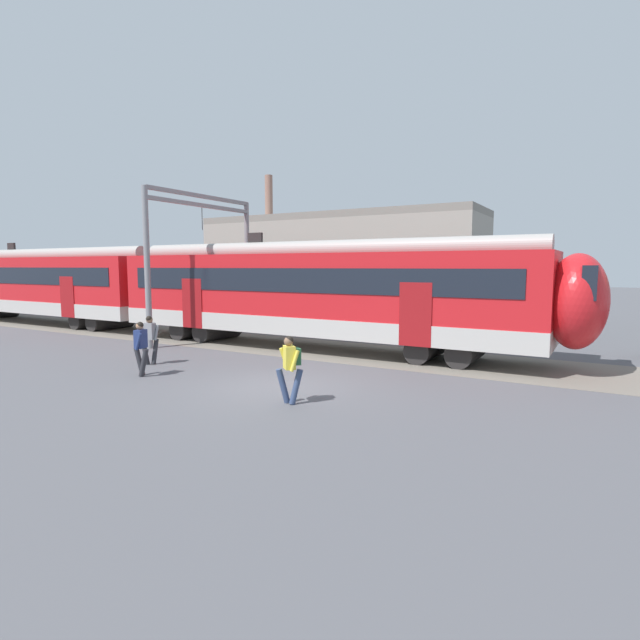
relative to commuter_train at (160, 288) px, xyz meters
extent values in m
plane|color=#515156|center=(11.09, -5.99, -2.25)|extent=(160.00, 160.00, 0.00)
cube|color=slate|center=(-2.48, 0.00, -2.25)|extent=(80.00, 4.40, 0.01)
cube|color=#B7B2AD|center=(8.52, 0.00, -1.20)|extent=(18.00, 3.06, 0.70)
cube|color=red|center=(8.52, 0.00, 0.35)|extent=(18.00, 3.00, 2.40)
cube|color=black|center=(8.52, -1.51, 0.55)|extent=(16.56, 0.03, 0.90)
cube|color=maroon|center=(13.47, -1.52, -0.50)|extent=(1.10, 0.04, 2.10)
cube|color=maroon|center=(3.57, -1.52, -0.50)|extent=(1.10, 0.04, 2.10)
cylinder|color=#9C9793|center=(8.52, 0.00, 1.73)|extent=(17.64, 0.70, 0.70)
cube|color=black|center=(5.82, 0.00, 2.28)|extent=(0.70, 0.12, 0.40)
cylinder|color=black|center=(14.80, 0.00, -1.80)|extent=(0.90, 2.40, 0.90)
cylinder|color=black|center=(13.40, 0.00, -1.80)|extent=(0.90, 2.40, 0.90)
cylinder|color=black|center=(3.64, 0.00, -1.80)|extent=(0.90, 2.40, 0.90)
cylinder|color=black|center=(2.24, 0.00, -1.80)|extent=(0.90, 2.40, 0.90)
ellipsoid|color=red|center=(18.07, 0.00, 0.00)|extent=(1.80, 2.85, 2.95)
cube|color=black|center=(18.42, 0.00, 0.60)|extent=(0.40, 2.40, 1.00)
cube|color=#B7B2AD|center=(-10.08, 0.00, -1.20)|extent=(18.00, 3.06, 0.70)
cube|color=red|center=(-10.08, 0.00, 0.35)|extent=(18.00, 3.00, 2.40)
cube|color=black|center=(-10.08, -1.51, 0.55)|extent=(16.56, 0.03, 0.90)
cube|color=maroon|center=(-5.13, -1.52, -0.50)|extent=(1.10, 0.04, 2.10)
cylinder|color=#9C9793|center=(-10.08, 0.00, 1.73)|extent=(17.64, 0.70, 0.70)
cube|color=black|center=(-12.78, 0.00, 2.28)|extent=(0.70, 0.12, 0.40)
cylinder|color=black|center=(-3.80, 0.00, -1.80)|extent=(0.90, 2.40, 0.90)
cylinder|color=black|center=(-5.20, 0.00, -1.80)|extent=(0.90, 2.40, 0.90)
cylinder|color=#28282D|center=(5.60, -5.39, -1.82)|extent=(0.22, 0.38, 0.87)
cylinder|color=#28282D|center=(5.48, -5.70, -1.82)|extent=(0.22, 0.38, 0.87)
cube|color=gray|center=(5.54, -5.54, -1.11)|extent=(0.40, 0.31, 0.56)
cylinder|color=gray|center=(5.34, -5.67, -1.16)|extent=(0.14, 0.26, 0.52)
cylinder|color=gray|center=(5.74, -5.42, -1.16)|extent=(0.14, 0.26, 0.52)
sphere|color=brown|center=(5.53, -5.52, -0.72)|extent=(0.22, 0.22, 0.22)
sphere|color=black|center=(5.54, -5.54, -0.69)|extent=(0.20, 0.20, 0.20)
cylinder|color=#28282D|center=(6.58, -6.87, -1.82)|extent=(0.38, 0.23, 0.87)
cylinder|color=#28282D|center=(6.90, -6.98, -1.82)|extent=(0.38, 0.23, 0.87)
cube|color=navy|center=(6.74, -6.92, -1.11)|extent=(0.32, 0.41, 0.56)
cylinder|color=navy|center=(6.87, -7.12, -1.16)|extent=(0.26, 0.15, 0.52)
cylinder|color=navy|center=(6.61, -6.73, -1.16)|extent=(0.26, 0.15, 0.52)
sphere|color=#9E7051|center=(6.72, -6.93, -0.72)|extent=(0.22, 0.22, 0.22)
sphere|color=black|center=(6.74, -6.92, -0.69)|extent=(0.20, 0.20, 0.20)
cylinder|color=navy|center=(12.16, -7.27, -1.82)|extent=(0.35, 0.36, 0.87)
cylinder|color=navy|center=(12.49, -7.19, -1.82)|extent=(0.35, 0.36, 0.87)
cube|color=gold|center=(12.33, -7.23, -1.11)|extent=(0.43, 0.42, 0.56)
cylinder|color=gold|center=(12.54, -7.32, -1.16)|extent=(0.23, 0.24, 0.52)
cylinder|color=gold|center=(12.11, -7.14, -1.16)|extent=(0.23, 0.24, 0.52)
sphere|color=brown|center=(12.31, -7.24, -0.72)|extent=(0.22, 0.22, 0.22)
sphere|color=black|center=(12.33, -7.23, -0.69)|extent=(0.20, 0.20, 0.20)
cube|color=#235633|center=(12.45, -7.10, -1.09)|extent=(0.31, 0.31, 0.40)
cylinder|color=gray|center=(2.83, -3.20, 1.00)|extent=(0.24, 0.24, 6.50)
cylinder|color=gray|center=(2.83, 3.20, 1.00)|extent=(0.24, 0.24, 6.50)
cube|color=gray|center=(2.83, 0.00, 4.20)|extent=(0.20, 6.40, 0.16)
cube|color=gray|center=(2.83, 0.00, 3.80)|extent=(0.20, 6.40, 0.16)
cylinder|color=black|center=(2.83, 0.00, 3.20)|extent=(0.03, 0.03, 1.00)
cube|color=gray|center=(4.51, 9.93, 0.75)|extent=(17.13, 5.00, 6.00)
cube|color=gray|center=(4.51, 9.93, 3.95)|extent=(17.13, 5.00, 0.40)
cylinder|color=#8C6656|center=(-0.63, 9.93, 5.35)|extent=(0.50, 0.50, 3.20)
camera|label=1|loc=(18.90, -17.09, 1.08)|focal=28.00mm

